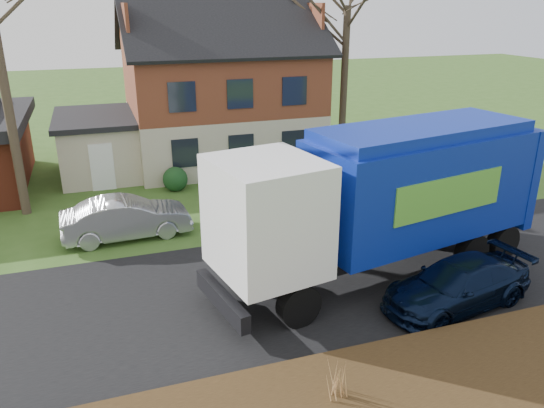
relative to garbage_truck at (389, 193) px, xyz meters
name	(u,v)px	position (x,y,z in m)	size (l,w,h in m)	color
ground	(271,290)	(-3.67, 0.04, -2.60)	(120.00, 120.00, 0.00)	#32541C
road	(271,290)	(-3.67, 0.04, -2.59)	(80.00, 7.00, 0.02)	black
main_house	(211,83)	(-2.18, 13.94, 1.43)	(12.95, 8.95, 9.26)	beige
garbage_truck	(389,193)	(0.00, 0.00, 0.00)	(10.85, 4.72, 4.51)	black
silver_sedan	(127,218)	(-7.28, 5.20, -1.87)	(1.54, 4.42, 1.46)	#A8ABB0
navy_wagon	(457,284)	(0.89, -2.36, -1.95)	(1.81, 4.44, 1.29)	black
grass_clump_mid	(336,377)	(-3.92, -4.87, -1.87)	(0.31, 0.25, 0.86)	tan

